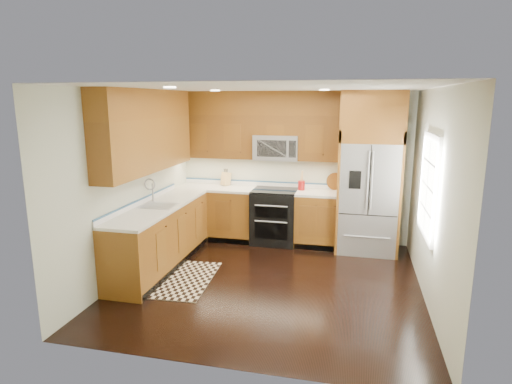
% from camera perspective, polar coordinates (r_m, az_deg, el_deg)
% --- Properties ---
extents(ground, '(4.00, 4.00, 0.00)m').
position_cam_1_polar(ground, '(6.01, 1.82, -11.90)').
color(ground, black).
rests_on(ground, ground).
extents(wall_back, '(4.00, 0.02, 2.60)m').
position_cam_1_polar(wall_back, '(7.55, 4.89, 3.35)').
color(wall_back, beige).
rests_on(wall_back, ground).
extents(wall_left, '(0.02, 4.00, 2.60)m').
position_cam_1_polar(wall_left, '(6.30, -16.22, 1.15)').
color(wall_left, beige).
rests_on(wall_left, ground).
extents(wall_right, '(0.02, 4.00, 2.60)m').
position_cam_1_polar(wall_right, '(5.59, 22.47, -0.67)').
color(wall_right, beige).
rests_on(wall_right, ground).
extents(window, '(0.04, 1.10, 1.30)m').
position_cam_1_polar(window, '(5.76, 22.02, 0.75)').
color(window, white).
rests_on(window, ground).
extents(base_cabinets, '(2.85, 3.00, 0.90)m').
position_cam_1_polar(base_cabinets, '(6.98, -6.66, -4.57)').
color(base_cabinets, brown).
rests_on(base_cabinets, ground).
extents(countertop, '(2.86, 3.01, 0.04)m').
position_cam_1_polar(countertop, '(6.93, -5.32, -0.67)').
color(countertop, silver).
rests_on(countertop, base_cabinets).
extents(upper_cabinets, '(2.85, 3.00, 1.15)m').
position_cam_1_polar(upper_cabinets, '(6.86, -5.81, 8.54)').
color(upper_cabinets, brown).
rests_on(upper_cabinets, ground).
extents(range, '(0.76, 0.67, 0.95)m').
position_cam_1_polar(range, '(7.44, 2.49, -3.29)').
color(range, black).
rests_on(range, ground).
extents(microwave, '(0.76, 0.40, 0.42)m').
position_cam_1_polar(microwave, '(7.35, 2.77, 5.96)').
color(microwave, '#B2B2B7').
rests_on(microwave, ground).
extents(refrigerator, '(0.98, 0.75, 2.60)m').
position_cam_1_polar(refrigerator, '(7.11, 14.87, 2.47)').
color(refrigerator, '#B2B2B7').
rests_on(refrigerator, ground).
extents(sink_faucet, '(0.54, 0.44, 0.37)m').
position_cam_1_polar(sink_faucet, '(6.44, -13.02, -1.24)').
color(sink_faucet, '#B2B2B7').
rests_on(sink_faucet, countertop).
extents(rug, '(0.88, 1.37, 0.01)m').
position_cam_1_polar(rug, '(6.18, -9.73, -11.35)').
color(rug, black).
rests_on(rug, ground).
extents(knife_block, '(0.16, 0.18, 0.30)m').
position_cam_1_polar(knife_block, '(7.74, -4.03, 1.80)').
color(knife_block, tan).
rests_on(knife_block, countertop).
extents(utensil_crock, '(0.15, 0.15, 0.33)m').
position_cam_1_polar(utensil_crock, '(7.36, 6.08, 1.16)').
color(utensil_crock, maroon).
rests_on(utensil_crock, countertop).
extents(cutting_board, '(0.35, 0.35, 0.02)m').
position_cam_1_polar(cutting_board, '(7.48, 10.46, 0.38)').
color(cutting_board, brown).
rests_on(cutting_board, countertop).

